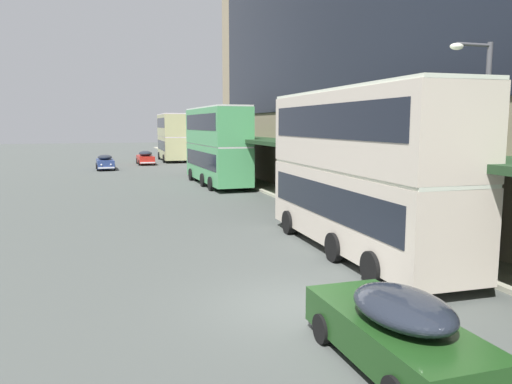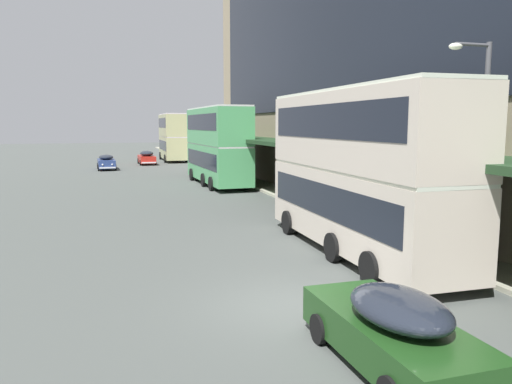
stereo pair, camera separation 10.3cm
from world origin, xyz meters
name	(u,v)px [view 2 (the right image)]	position (x,y,z in m)	size (l,w,h in m)	color
ground	(291,306)	(0.00, 0.00, 0.00)	(240.00, 240.00, 0.00)	#4A4F4C
transit_bus_kerbside_front	(358,166)	(4.20, 4.30, 3.17)	(3.01, 11.03, 5.87)	beige
transit_bus_kerbside_rear	(217,143)	(4.05, 26.02, 3.20)	(3.02, 10.72, 5.94)	#4C9D5F
transit_bus_kerbside_far	(172,136)	(4.31, 52.59, 3.22)	(2.95, 9.47, 5.97)	tan
sedan_second_near	(106,162)	(-3.99, 42.15, 0.77)	(1.89, 4.32, 1.54)	navy
sedan_second_mid	(147,158)	(0.59, 47.83, 0.79)	(1.89, 4.77, 1.61)	#B02119
sedan_lead_mid	(393,330)	(0.66, -3.65, 0.78)	(1.93, 4.68, 1.58)	#1C4118
pedestrian_at_kerb	(400,215)	(6.39, 4.91, 1.18)	(0.59, 0.36, 1.86)	black
street_lamp	(479,140)	(6.53, 1.07, 4.18)	(1.50, 0.28, 6.93)	#4C4C51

